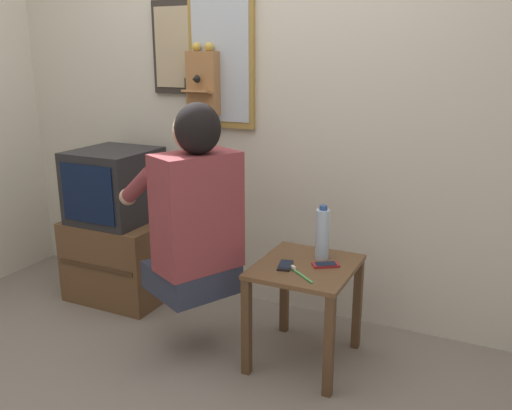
# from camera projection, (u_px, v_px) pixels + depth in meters

# --- Properties ---
(ground_plane) EXTENTS (14.00, 14.00, 0.00)m
(ground_plane) POSITION_uv_depth(u_px,v_px,m) (157.00, 393.00, 2.43)
(ground_plane) COLOR slate
(wall_back) EXTENTS (6.80, 0.05, 2.55)m
(wall_back) POSITION_uv_depth(u_px,v_px,m) (262.00, 89.00, 3.03)
(wall_back) COLOR beige
(wall_back) RESTS_ON ground_plane
(side_table) EXTENTS (0.45, 0.51, 0.51)m
(side_table) POSITION_uv_depth(u_px,v_px,m) (305.00, 286.00, 2.59)
(side_table) COLOR brown
(side_table) RESTS_ON ground_plane
(person) EXTENTS (0.66, 0.59, 0.93)m
(person) POSITION_uv_depth(u_px,v_px,m) (194.00, 209.00, 2.55)
(person) COLOR #2D3347
(person) RESTS_ON ground_plane
(tv_stand) EXTENTS (0.59, 0.50, 0.50)m
(tv_stand) POSITION_uv_depth(u_px,v_px,m) (123.00, 257.00, 3.36)
(tv_stand) COLOR brown
(tv_stand) RESTS_ON ground_plane
(television) EXTENTS (0.44, 0.47, 0.43)m
(television) POSITION_uv_depth(u_px,v_px,m) (114.00, 185.00, 3.23)
(television) COLOR #232326
(television) RESTS_ON tv_stand
(wall_phone_antique) EXTENTS (0.22, 0.19, 0.77)m
(wall_phone_antique) POSITION_uv_depth(u_px,v_px,m) (204.00, 82.00, 3.08)
(wall_phone_antique) COLOR #9E6B3D
(framed_picture) EXTENTS (0.29, 0.03, 0.53)m
(framed_picture) POSITION_uv_depth(u_px,v_px,m) (174.00, 48.00, 3.16)
(framed_picture) COLOR #2D2823
(wall_mirror) EXTENTS (0.41, 0.03, 0.74)m
(wall_mirror) POSITION_uv_depth(u_px,v_px,m) (221.00, 61.00, 3.05)
(wall_mirror) COLOR olive
(cell_phone_held) EXTENTS (0.09, 0.13, 0.01)m
(cell_phone_held) POSITION_uv_depth(u_px,v_px,m) (285.00, 265.00, 2.54)
(cell_phone_held) COLOR black
(cell_phone_held) RESTS_ON side_table
(cell_phone_spare) EXTENTS (0.14, 0.12, 0.01)m
(cell_phone_spare) POSITION_uv_depth(u_px,v_px,m) (326.00, 265.00, 2.55)
(cell_phone_spare) COLOR maroon
(cell_phone_spare) RESTS_ON side_table
(water_bottle) EXTENTS (0.07, 0.07, 0.27)m
(water_bottle) POSITION_uv_depth(u_px,v_px,m) (322.00, 234.00, 2.61)
(water_bottle) COLOR #ADC6DB
(water_bottle) RESTS_ON side_table
(toothbrush) EXTENTS (0.15, 0.12, 0.02)m
(toothbrush) POSITION_uv_depth(u_px,v_px,m) (300.00, 274.00, 2.44)
(toothbrush) COLOR #4CBF66
(toothbrush) RESTS_ON side_table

